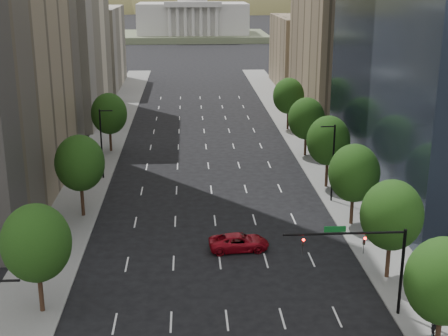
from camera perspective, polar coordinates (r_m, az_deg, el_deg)
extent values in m
cube|color=slate|center=(76.34, -12.89, -2.10)|extent=(6.00, 200.00, 0.15)
cube|color=slate|center=(77.41, 10.37, -1.68)|extent=(6.00, 200.00, 0.15)
cube|color=beige|center=(116.54, -14.82, 13.03)|extent=(14.00, 30.00, 35.00)
cube|color=beige|center=(149.66, -12.16, 10.70)|extent=(14.00, 26.00, 18.00)
cube|color=#8C7759|center=(114.95, 10.79, 11.98)|extent=(14.00, 30.00, 30.00)
cube|color=#8C7759|center=(147.72, 7.56, 10.46)|extent=(14.00, 26.00, 16.00)
cylinder|color=#382316|center=(45.81, 18.99, -13.65)|extent=(0.36, 0.36, 3.75)
ellipsoid|color=#183D10|center=(44.18, 19.44, -9.70)|extent=(5.20, 5.20, 5.98)
cylinder|color=#382316|center=(54.86, 14.75, -7.83)|extent=(0.36, 0.36, 4.00)
ellipsoid|color=#183D10|center=(53.43, 15.06, -4.16)|extent=(5.20, 5.20, 5.98)
cylinder|color=#382316|center=(65.48, 11.59, -3.51)|extent=(0.36, 0.36, 3.90)
ellipsoid|color=#183D10|center=(64.31, 11.79, -0.45)|extent=(5.20, 5.20, 5.98)
cylinder|color=#382316|center=(76.47, 9.35, -0.30)|extent=(0.36, 0.36, 4.10)
ellipsoid|color=#183D10|center=(75.42, 9.49, 2.49)|extent=(5.20, 5.20, 5.98)
cylinder|color=#382316|center=(89.68, 7.44, 2.27)|extent=(0.36, 0.36, 3.80)
ellipsoid|color=#183D10|center=(88.85, 7.53, 4.49)|extent=(5.20, 5.20, 5.98)
cylinder|color=#382316|center=(104.97, 5.85, 4.55)|extent=(0.36, 0.36, 4.00)
ellipsoid|color=#183D10|center=(104.23, 5.91, 6.56)|extent=(5.20, 5.20, 5.98)
cylinder|color=#382316|center=(50.00, -16.39, -10.52)|extent=(0.36, 0.36, 4.00)
ellipsoid|color=#183D10|center=(48.42, -16.76, -6.56)|extent=(5.20, 5.20, 5.98)
cylinder|color=#382316|center=(67.99, -12.80, -2.70)|extent=(0.36, 0.36, 4.15)
ellipsoid|color=#183D10|center=(66.81, -13.02, 0.45)|extent=(5.20, 5.20, 5.98)
cylinder|color=#382316|center=(92.67, -10.32, 2.66)|extent=(0.36, 0.36, 3.95)
ellipsoid|color=#183D10|center=(91.84, -10.44, 4.91)|extent=(5.20, 5.20, 5.98)
cylinder|color=black|center=(70.99, 9.91, 0.38)|extent=(0.20, 0.20, 9.00)
cylinder|color=black|center=(69.72, 9.45, 3.75)|extent=(1.60, 0.14, 0.14)
cylinder|color=black|center=(36.33, -19.35, -9.69)|extent=(1.60, 0.14, 0.14)
cylinder|color=black|center=(79.50, -11.12, 2.11)|extent=(0.20, 0.20, 9.00)
cylinder|color=black|center=(78.42, -10.72, 5.16)|extent=(1.60, 0.14, 0.14)
cylinder|color=black|center=(48.81, 15.90, -9.21)|extent=(0.24, 0.24, 7.00)
cylinder|color=black|center=(46.19, 10.92, -5.88)|extent=(9.00, 0.18, 0.18)
imported|color=black|center=(46.79, 12.68, -6.42)|extent=(0.18, 0.22, 1.10)
imported|color=black|center=(45.78, 7.22, -6.66)|extent=(0.18, 0.22, 1.10)
sphere|color=#FF0C07|center=(46.55, 12.75, -6.28)|extent=(0.20, 0.20, 0.20)
sphere|color=#FF0C07|center=(45.53, 7.27, -6.52)|extent=(0.20, 0.20, 0.20)
cube|color=#0C591E|center=(45.89, 10.09, -5.52)|extent=(1.60, 0.06, 0.45)
cube|color=#596647|center=(262.21, -2.85, 11.92)|extent=(60.00, 40.00, 2.50)
cube|color=silver|center=(261.67, -2.87, 13.50)|extent=(44.00, 26.00, 12.00)
cube|color=silver|center=(247.38, -2.86, 14.69)|extent=(22.00, 4.00, 2.00)
ellipsoid|color=olive|center=(590.28, -17.12, 10.68)|extent=(380.00, 342.00, 190.00)
ellipsoid|color=olive|center=(616.25, 0.62, 10.84)|extent=(440.00, 396.00, 240.00)
ellipsoid|color=olive|center=(687.59, 14.96, 11.51)|extent=(360.00, 324.00, 200.00)
imported|color=maroon|center=(58.86, 1.38, -6.78)|extent=(5.84, 3.06, 1.57)
imported|color=black|center=(46.68, 18.76, -13.41)|extent=(0.72, 0.56, 1.76)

